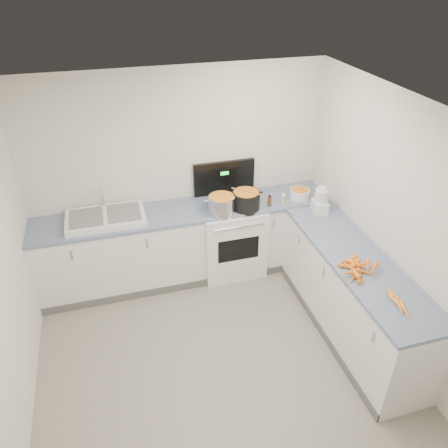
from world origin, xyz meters
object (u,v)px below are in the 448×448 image
object	(u,v)px
sink	(106,218)
black_pot	(246,201)
spice_jar	(283,199)
food_processor	(320,202)
mixing_bowl	(299,194)
stove	(230,236)
steel_pot	(222,205)
extract_bottle	(270,201)

from	to	relation	value
sink	black_pot	bearing A→B (deg)	-5.76
sink	spice_jar	xyz separation A→B (m)	(2.06, -0.15, 0.01)
sink	food_processor	xyz separation A→B (m)	(2.37, -0.49, 0.10)
black_pot	spice_jar	size ratio (longest dim) A/B	3.52
sink	black_pot	world-z (taller)	sink
mixing_bowl	stove	bearing A→B (deg)	174.29
steel_pot	extract_bottle	distance (m)	0.58
stove	extract_bottle	world-z (taller)	stove
mixing_bowl	steel_pot	bearing A→B (deg)	-175.75
stove	extract_bottle	size ratio (longest dim) A/B	11.58
stove	steel_pot	xyz separation A→B (m)	(-0.16, -0.16, 0.56)
black_pot	food_processor	xyz separation A→B (m)	(0.78, -0.32, 0.04)
steel_pot	mixing_bowl	size ratio (longest dim) A/B	1.27
food_processor	mixing_bowl	bearing A→B (deg)	100.97
sink	extract_bottle	xyz separation A→B (m)	(1.88, -0.19, 0.02)
steel_pot	spice_jar	distance (m)	0.77
mixing_bowl	spice_jar	size ratio (longest dim) A/B	2.65
food_processor	spice_jar	bearing A→B (deg)	132.77
black_pot	spice_jar	xyz separation A→B (m)	(0.47, 0.01, -0.05)
sink	spice_jar	world-z (taller)	sink
stove	spice_jar	world-z (taller)	stove
extract_bottle	food_processor	xyz separation A→B (m)	(0.50, -0.30, 0.08)
steel_pot	mixing_bowl	bearing A→B (deg)	4.25
mixing_bowl	extract_bottle	bearing A→B (deg)	-168.49
mixing_bowl	food_processor	bearing A→B (deg)	-79.03
spice_jar	food_processor	world-z (taller)	food_processor
stove	food_processor	xyz separation A→B (m)	(0.92, -0.47, 0.61)
steel_pot	sink	bearing A→B (deg)	172.29
extract_bottle	stove	bearing A→B (deg)	158.14
spice_jar	food_processor	bearing A→B (deg)	-47.23
stove	mixing_bowl	size ratio (longest dim) A/B	5.61
black_pot	spice_jar	distance (m)	0.47
extract_bottle	spice_jar	bearing A→B (deg)	10.88
sink	spice_jar	size ratio (longest dim) A/B	9.41
stove	spice_jar	bearing A→B (deg)	-12.41
extract_bottle	spice_jar	xyz separation A→B (m)	(0.19, 0.04, -0.01)
stove	extract_bottle	bearing A→B (deg)	-21.86
steel_pot	black_pot	world-z (taller)	black_pot
mixing_bowl	extract_bottle	xyz separation A→B (m)	(-0.42, -0.09, 0.00)
sink	mixing_bowl	distance (m)	2.30
stove	food_processor	distance (m)	1.20
mixing_bowl	spice_jar	world-z (taller)	mixing_bowl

